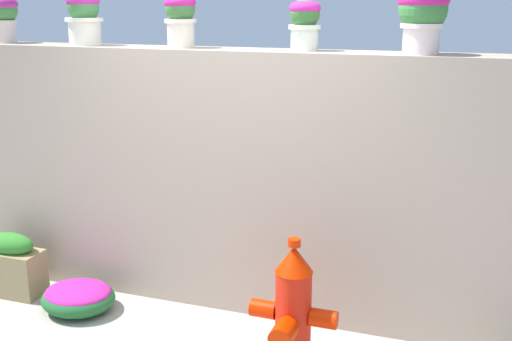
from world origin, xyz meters
TOP-DOWN VIEW (x-y plane):
  - stone_wall at (0.00, 1.17)m, footprint 4.90×0.41m
  - potted_plant_0 at (-2.10, 1.20)m, footprint 0.25×0.25m
  - potted_plant_1 at (-1.30, 1.17)m, footprint 0.29×0.29m
  - potted_plant_2 at (-0.47, 1.17)m, footprint 0.24×0.24m
  - potted_plant_3 at (0.48, 1.19)m, footprint 0.23×0.23m
  - potted_plant_4 at (1.28, 1.13)m, footprint 0.33×0.33m
  - fire_hydrant at (0.66, 0.36)m, footprint 0.57×0.46m
  - flower_bush_left at (-1.13, 0.60)m, footprint 0.58×0.52m
  - planter_box at (-1.81, 0.67)m, footprint 0.50×0.26m

SIDE VIEW (x-z plane):
  - flower_bush_left at x=-1.13m, z-range 0.00..0.23m
  - planter_box at x=-1.81m, z-range -0.01..0.51m
  - fire_hydrant at x=0.66m, z-range -0.05..0.86m
  - stone_wall at x=0.00m, z-range 0.00..2.00m
  - potted_plant_3 at x=0.48m, z-range 2.03..2.39m
  - potted_plant_1 at x=-1.30m, z-range 2.03..2.44m
  - potted_plant_2 at x=-0.47m, z-range 2.04..2.43m
  - potted_plant_0 at x=-2.10m, z-range 2.05..2.43m
  - potted_plant_4 at x=1.28m, z-range 2.04..2.49m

